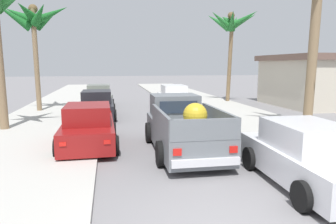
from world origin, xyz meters
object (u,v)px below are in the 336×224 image
at_px(car_left_near, 174,97).
at_px(car_right_near, 307,156).
at_px(car_left_far, 99,96).
at_px(palm_tree_right_mid, 231,25).
at_px(car_left_mid, 97,105).
at_px(roadside_house, 332,80).
at_px(pickup_truck, 182,128).
at_px(car_right_mid, 88,127).
at_px(palm_tree_left_mid, 33,20).

height_order(car_left_near, car_right_near, same).
distance_m(car_left_far, palm_tree_right_mid, 11.15).
distance_m(car_left_mid, palm_tree_right_mid, 12.33).
distance_m(car_left_far, roadside_house, 16.84).
bearing_deg(car_left_mid, pickup_truck, -66.89).
bearing_deg(car_left_near, car_left_mid, -144.29).
xyz_separation_m(car_left_mid, car_left_far, (-0.05, 5.28, 0.00)).
bearing_deg(palm_tree_right_mid, car_right_mid, -130.73).
distance_m(palm_tree_left_mid, roadside_house, 20.53).
bearing_deg(palm_tree_left_mid, car_right_mid, -68.65).
height_order(car_right_near, car_left_far, same).
distance_m(car_right_near, palm_tree_left_mid, 17.18).
height_order(car_left_near, car_left_mid, same).
height_order(car_left_near, palm_tree_right_mid, palm_tree_right_mid).
bearing_deg(car_right_mid, palm_tree_right_mid, 49.27).
bearing_deg(palm_tree_left_mid, car_left_near, 4.92).
relative_size(car_right_mid, roadside_house, 0.49).
distance_m(palm_tree_right_mid, roadside_house, 8.30).
bearing_deg(palm_tree_left_mid, car_left_far, 33.39).
xyz_separation_m(car_left_near, roadside_house, (11.44, -1.05, 1.12)).
distance_m(car_right_near, car_right_mid, 7.22).
xyz_separation_m(car_left_far, palm_tree_right_mid, (9.88, 0.08, 5.16)).
height_order(car_left_mid, palm_tree_left_mid, palm_tree_left_mid).
relative_size(car_left_far, roadside_house, 0.50).
xyz_separation_m(car_left_far, roadside_house, (16.59, -2.67, 1.12)).
bearing_deg(car_left_near, car_right_near, -88.94).
height_order(pickup_truck, car_left_mid, pickup_truck).
xyz_separation_m(palm_tree_left_mid, palm_tree_right_mid, (13.48, 2.45, 0.31)).
relative_size(car_right_near, car_right_mid, 1.01).
height_order(pickup_truck, car_left_near, pickup_truck).
bearing_deg(car_left_mid, car_left_near, 35.71).
relative_size(car_right_mid, palm_tree_right_mid, 0.62).
distance_m(car_left_near, car_right_near, 14.55).
bearing_deg(pickup_truck, car_left_mid, 113.11).
xyz_separation_m(pickup_truck, car_left_far, (-3.15, 12.54, -0.08)).
bearing_deg(palm_tree_left_mid, car_left_mid, -38.55).
bearing_deg(car_left_far, car_left_mid, -89.43).
height_order(palm_tree_right_mid, roadside_house, palm_tree_right_mid).
bearing_deg(car_left_far, car_right_near, -71.49).
xyz_separation_m(car_right_mid, car_left_far, (0.05, 11.45, 0.00)).
height_order(palm_tree_left_mid, palm_tree_right_mid, palm_tree_right_mid).
xyz_separation_m(car_left_near, car_right_mid, (-5.19, -9.83, 0.00)).
xyz_separation_m(car_right_near, palm_tree_right_mid, (4.47, 16.25, 5.16)).
bearing_deg(palm_tree_right_mid, palm_tree_left_mid, -169.69).
relative_size(car_right_near, palm_tree_right_mid, 0.62).
distance_m(car_right_near, palm_tree_right_mid, 17.63).
xyz_separation_m(car_left_mid, palm_tree_right_mid, (9.83, 5.36, 5.16)).
xyz_separation_m(pickup_truck, car_left_near, (1.99, 10.92, -0.08)).
height_order(car_left_far, palm_tree_left_mid, palm_tree_left_mid).
distance_m(pickup_truck, car_left_mid, 7.90).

